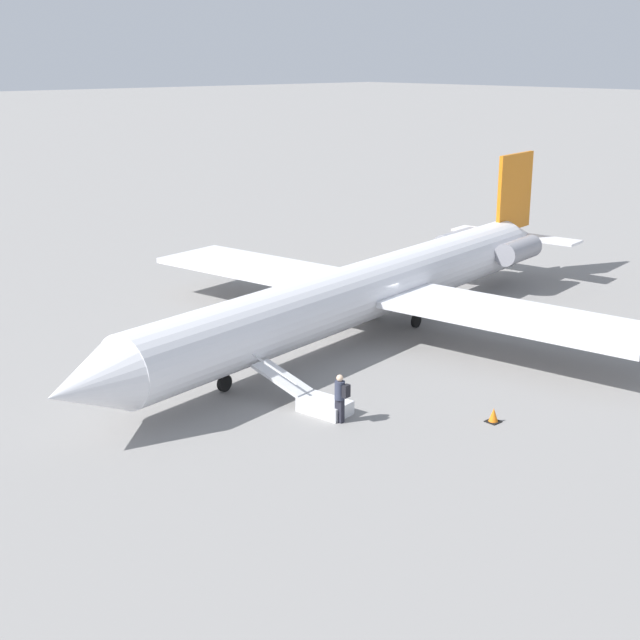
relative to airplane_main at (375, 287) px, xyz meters
name	(u,v)px	position (x,y,z in m)	size (l,w,h in m)	color
ground_plane	(361,336)	(0.99, 0.17, -2.09)	(600.00, 600.00, 0.00)	gray
airplane_main	(375,287)	(0.00, 0.00, 0.00)	(33.50, 25.81, 7.02)	silver
boarding_stairs	(316,400)	(8.36, 5.36, -1.72)	(1.69, 4.13, 1.73)	silver
passenger	(341,395)	(8.46, 6.76, -1.09)	(0.38, 0.56, 1.74)	#23232D
traffic_cone_near_stairs	(493,416)	(4.49, 10.28, -1.86)	(0.46, 0.46, 0.51)	black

